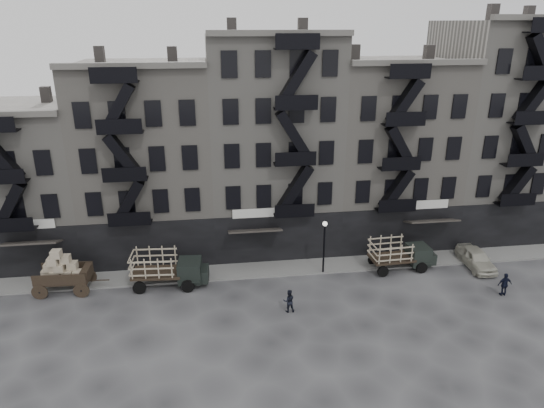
{
  "coord_description": "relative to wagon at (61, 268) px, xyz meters",
  "views": [
    {
      "loc": [
        -5.22,
        -29.09,
        17.89
      ],
      "look_at": [
        -0.71,
        4.0,
        5.31
      ],
      "focal_mm": 32.0,
      "sensor_mm": 36.0,
      "label": 1
    }
  ],
  "objects": [
    {
      "name": "wagon",
      "position": [
        0.0,
        0.0,
        0.0
      ],
      "size": [
        3.99,
        2.3,
        3.28
      ],
      "rotation": [
        0.0,
        0.0,
        -0.05
      ],
      "color": "black",
      "rests_on": "ground"
    },
    {
      "name": "pedestrian_mid",
      "position": [
        15.34,
        -4.68,
        -1.08
      ],
      "size": [
        0.78,
        0.61,
        1.59
      ],
      "primitive_type": "imported",
      "rotation": [
        0.0,
        0.0,
        3.13
      ],
      "color": "black",
      "rests_on": "ground"
    },
    {
      "name": "stake_truck_west",
      "position": [
        7.29,
        -0.19,
        -0.34
      ],
      "size": [
        5.5,
        2.55,
        2.69
      ],
      "rotation": [
        0.0,
        0.0,
        -0.07
      ],
      "color": "black",
      "rests_on": "ground"
    },
    {
      "name": "building_mideast",
      "position": [
        25.76,
        7.23,
        5.63
      ],
      "size": [
        10.0,
        11.35,
        16.2
      ],
      "color": "gray",
      "rests_on": "ground"
    },
    {
      "name": "policeman",
      "position": [
        30.51,
        -4.71,
        -1.03
      ],
      "size": [
        1.0,
        0.44,
        1.69
      ],
      "primitive_type": "imported",
      "rotation": [
        0.0,
        0.0,
        3.12
      ],
      "color": "black",
      "rests_on": "ground"
    },
    {
      "name": "ground",
      "position": [
        15.76,
        -2.59,
        -1.87
      ],
      "size": [
        140.0,
        140.0,
        0.0
      ],
      "primitive_type": "plane",
      "color": "#38383A",
      "rests_on": "ground"
    },
    {
      "name": "building_center",
      "position": [
        15.76,
        7.23,
        6.63
      ],
      "size": [
        10.0,
        11.35,
        18.2
      ],
      "color": "gray",
      "rests_on": "ground"
    },
    {
      "name": "building_east",
      "position": [
        35.76,
        7.23,
        7.13
      ],
      "size": [
        10.0,
        11.35,
        19.2
      ],
      "color": "gray",
      "rests_on": "ground"
    },
    {
      "name": "car_east",
      "position": [
        30.76,
        -0.51,
        -1.14
      ],
      "size": [
        1.87,
        4.35,
        1.46
      ],
      "primitive_type": "imported",
      "rotation": [
        0.0,
        0.0,
        -0.03
      ],
      "color": "#B4B1A2",
      "rests_on": "ground"
    },
    {
      "name": "building_midwest",
      "position": [
        5.76,
        7.23,
        5.63
      ],
      "size": [
        10.0,
        11.35,
        16.2
      ],
      "color": "gray",
      "rests_on": "ground"
    },
    {
      "name": "stake_truck_east",
      "position": [
        24.78,
        -0.03,
        -0.44
      ],
      "size": [
        5.1,
        2.3,
        2.51
      ],
      "rotation": [
        0.0,
        0.0,
        0.05
      ],
      "color": "black",
      "rests_on": "ground"
    },
    {
      "name": "lamp_post",
      "position": [
        18.76,
        0.01,
        0.91
      ],
      "size": [
        0.36,
        0.36,
        4.28
      ],
      "color": "black",
      "rests_on": "ground"
    },
    {
      "name": "sidewalk",
      "position": [
        15.76,
        1.16,
        -1.8
      ],
      "size": [
        55.0,
        2.5,
        0.15
      ],
      "primitive_type": "cube",
      "color": "slate",
      "rests_on": "ground"
    },
    {
      "name": "building_west",
      "position": [
        -4.24,
        7.23,
        4.13
      ],
      "size": [
        10.0,
        11.35,
        13.2
      ],
      "color": "gray",
      "rests_on": "ground"
    }
  ]
}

